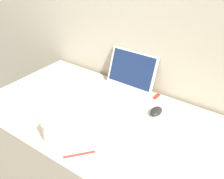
{
  "coord_description": "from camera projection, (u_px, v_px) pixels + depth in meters",
  "views": [
    {
      "loc": [
        0.66,
        -0.51,
        1.55
      ],
      "look_at": [
        -0.07,
        0.51,
        0.8
      ],
      "focal_mm": 42.0,
      "sensor_mm": 36.0,
      "label": 1
    }
  ],
  "objects": [
    {
      "name": "desk",
      "position": [
        108.0,
        165.0,
        1.56
      ],
      "size": [
        1.44,
        0.75,
        0.71
      ],
      "color": "beige",
      "rests_on": "ground_plane"
    },
    {
      "name": "pen",
      "position": [
        79.0,
        154.0,
        1.14
      ],
      "size": [
        0.1,
        0.11,
        0.01
      ],
      "color": "#A51E1E",
      "rests_on": "desk"
    },
    {
      "name": "computer_mouse",
      "position": [
        156.0,
        112.0,
        1.4
      ],
      "size": [
        0.06,
        0.09,
        0.03
      ],
      "color": "#B2B2B7",
      "rests_on": "desk"
    },
    {
      "name": "drink_cup",
      "position": [
        51.0,
        131.0,
        1.21
      ],
      "size": [
        0.08,
        0.08,
        0.21
      ],
      "color": "silver",
      "rests_on": "desk"
    },
    {
      "name": "external_keyboard",
      "position": [
        68.0,
        74.0,
        1.78
      ],
      "size": [
        0.36,
        0.18,
        0.02
      ],
      "color": "silver",
      "rests_on": "desk"
    },
    {
      "name": "usb_stick",
      "position": [
        157.0,
        96.0,
        1.55
      ],
      "size": [
        0.02,
        0.06,
        0.01
      ],
      "color": "#B2261E",
      "rests_on": "desk"
    },
    {
      "name": "laptop",
      "position": [
        123.0,
        86.0,
        1.56
      ],
      "size": [
        0.31,
        0.31,
        0.23
      ],
      "color": "silver",
      "rests_on": "desk"
    }
  ]
}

